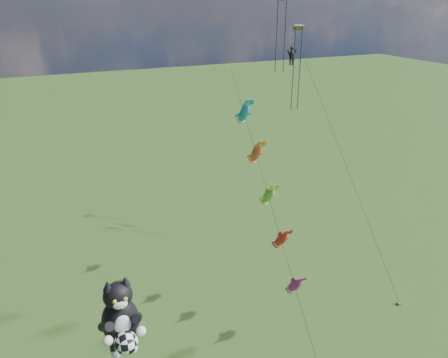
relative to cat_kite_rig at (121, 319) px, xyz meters
name	(u,v)px	position (x,y,z in m)	size (l,w,h in m)	color
cat_kite_rig	(121,319)	(0.00, 0.00, 0.00)	(2.64, 4.23, 11.39)	brown
fish_windsock_rig	(269,196)	(13.32, 5.99, 2.97)	(0.93, 15.97, 20.66)	brown
parafoil_rig	(294,53)	(21.35, 16.08, 12.60)	(5.10, 17.03, 26.54)	brown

